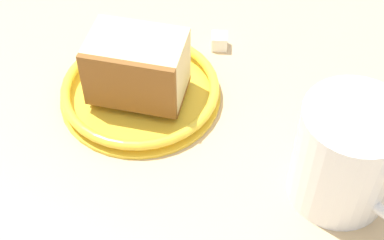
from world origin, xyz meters
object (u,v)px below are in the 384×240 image
tea_mug (347,155)px  small_plate (140,91)px  cake_slice (137,68)px  sugar_cube (219,41)px

tea_mug → small_plate: bearing=-148.3°
tea_mug → cake_slice: bearing=-147.6°
small_plate → sugar_cube: 11.09cm
cake_slice → sugar_cube: bearing=108.0°
sugar_cube → tea_mug: bearing=1.3°
cake_slice → small_plate: bearing=141.4°
sugar_cube → small_plate: bearing=-72.8°
small_plate → tea_mug: 21.52cm
sugar_cube → cake_slice: bearing=-72.0°
cake_slice → tea_mug: tea_mug is taller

